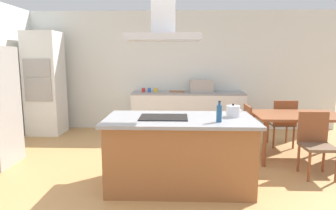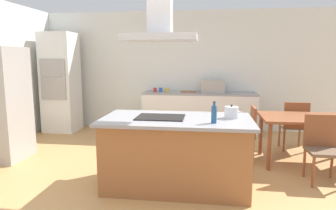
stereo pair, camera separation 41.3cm
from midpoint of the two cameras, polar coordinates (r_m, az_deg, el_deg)
The scene contains 18 objects.
ground at distance 5.43m, azimuth 5.51°, elevation -8.72°, with size 16.00×16.00×0.00m, color tan.
wall_back at distance 6.93m, azimuth 6.26°, elevation 6.47°, with size 7.20×0.10×2.70m, color silver.
kitchen_island at distance 3.86m, azimuth 4.72°, elevation -9.04°, with size 1.88×1.00×0.90m.
cooktop at distance 3.76m, azimuth 1.69°, elevation -2.37°, with size 0.60×0.44×0.01m, color black.
tea_kettle at distance 3.86m, azimuth 15.08°, elevation -1.39°, with size 0.22×0.17×0.17m.
olive_oil_bottle at distance 3.51m, azimuth 12.15°, elevation -1.72°, with size 0.06×0.06×0.25m.
back_counter at distance 6.66m, azimuth 7.75°, elevation -1.46°, with size 2.47×0.62×0.90m.
countertop_microwave at distance 6.58m, azimuth 10.36°, elevation 3.54°, with size 0.50×0.38×0.28m, color #9E9993.
coffee_mug_red at distance 6.65m, azimuth -0.74°, elevation 2.92°, with size 0.08×0.08×0.09m, color red.
coffee_mug_blue at distance 6.64m, azimuth 0.38°, elevation 2.91°, with size 0.08×0.08×0.09m, color #2D56B2.
coffee_mug_yellow at distance 6.63m, azimuth 1.62°, elevation 2.90°, with size 0.08×0.08×0.09m, color gold.
cutting_board at distance 6.64m, azimuth 5.70°, elevation 2.56°, with size 0.34×0.24×0.02m, color #995B33.
wall_oven_stack at distance 7.05m, azimuth -18.28°, elevation 4.08°, with size 0.70×0.66×2.20m.
dining_table at distance 5.18m, azimuth 27.17°, elevation -2.93°, with size 1.40×0.90×0.75m.
chair_facing_island at distance 4.61m, azimuth 29.76°, elevation -6.53°, with size 0.42×0.42×0.89m.
chair_facing_back_wall at distance 5.83m, azimuth 24.91°, elevation -3.14°, with size 0.42×0.42×0.89m.
chair_at_left_end at distance 4.98m, azimuth 17.04°, elevation -4.63°, with size 0.42×0.42×0.89m.
range_hood at distance 3.72m, azimuth 1.78°, elevation 16.02°, with size 0.90×0.55×0.78m.
Camera 2 is at (0.39, -3.65, 1.64)m, focal length 31.88 mm.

